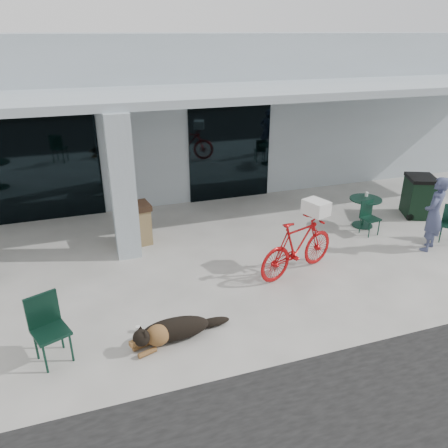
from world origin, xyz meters
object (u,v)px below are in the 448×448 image
object	(u,v)px
bicycle	(298,247)
wheeled_bin	(418,196)
cafe_chair_far_a	(371,218)
cafe_table_far	(364,212)
dog	(175,328)
cafe_chair_near	(51,331)
person	(434,214)
trash_receptacle	(138,224)

from	to	relation	value
bicycle	wheeled_bin	distance (m)	4.78
cafe_chair_far_a	cafe_table_far	bearing A→B (deg)	63.01
dog	cafe_table_far	size ratio (longest dim) A/B	1.62
dog	wheeled_bin	size ratio (longest dim) A/B	1.17
dog	cafe_chair_near	xyz separation A→B (m)	(-1.84, 0.09, 0.32)
dog	cafe_chair_near	distance (m)	1.87
bicycle	person	xyz separation A→B (m)	(3.33, 0.00, 0.26)
dog	trash_receptacle	xyz separation A→B (m)	(-0.04, 3.70, 0.27)
cafe_table_far	bicycle	bearing A→B (deg)	-149.69
cafe_chair_near	cafe_chair_far_a	size ratio (longest dim) A/B	1.26
person	cafe_chair_near	bearing A→B (deg)	-24.34
cafe_table_far	person	size ratio (longest dim) A/B	0.46
cafe_table_far	trash_receptacle	distance (m)	5.61
cafe_chair_far_a	wheeled_bin	world-z (taller)	wheeled_bin
dog	cafe_table_far	world-z (taller)	cafe_table_far
cafe_chair_near	wheeled_bin	xyz separation A→B (m)	(9.12, 2.93, 0.01)
bicycle	dog	distance (m)	3.13
person	wheeled_bin	xyz separation A→B (m)	(1.13, 1.72, -0.31)
cafe_chair_far_a	trash_receptacle	size ratio (longest dim) A/B	0.86
person	trash_receptacle	world-z (taller)	person
dog	wheeled_bin	bearing A→B (deg)	5.12
bicycle	cafe_chair_far_a	size ratio (longest dim) A/B	2.35
cafe_chair_near	dog	bearing A→B (deg)	-24.67
bicycle	trash_receptacle	size ratio (longest dim) A/B	2.02
cafe_chair_near	cafe_table_far	bearing A→B (deg)	-1.12
person	wheeled_bin	world-z (taller)	person
cafe_chair_near	trash_receptacle	size ratio (longest dim) A/B	1.09
cafe_table_far	cafe_chair_far_a	world-z (taller)	cafe_chair_far_a
cafe_table_far	person	world-z (taller)	person
cafe_chair_near	trash_receptacle	distance (m)	4.03
bicycle	dog	xyz separation A→B (m)	(-2.82, -1.30, -0.38)
bicycle	trash_receptacle	distance (m)	3.74
cafe_table_far	cafe_chair_far_a	distance (m)	0.50
person	cafe_chair_far_a	bearing A→B (deg)	-87.28
cafe_chair_near	cafe_table_far	world-z (taller)	cafe_chair_near
cafe_table_far	cafe_chair_far_a	xyz separation A→B (m)	(-0.15, -0.47, 0.05)
bicycle	cafe_chair_near	distance (m)	4.82
cafe_table_far	person	bearing A→B (deg)	-67.82
person	dog	bearing A→B (deg)	-21.01
dog	cafe_chair_far_a	distance (m)	5.87
cafe_table_far	wheeled_bin	size ratio (longest dim) A/B	0.73
wheeled_bin	person	bearing A→B (deg)	-100.09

